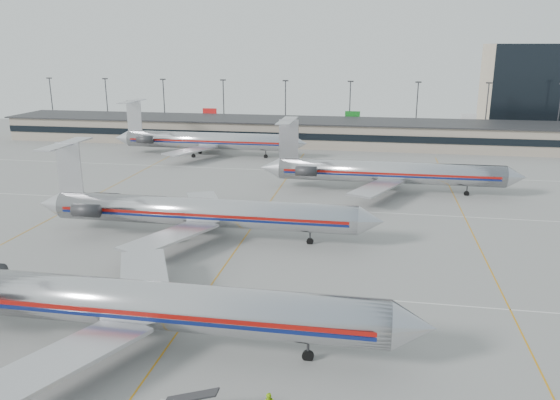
# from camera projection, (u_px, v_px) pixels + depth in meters

# --- Properties ---
(ground) EXTENTS (260.00, 260.00, 0.00)m
(ground) POSITION_uv_depth(u_px,v_px,m) (176.00, 334.00, 47.98)
(ground) COLOR gray
(ground) RESTS_ON ground
(apron_markings) EXTENTS (160.00, 0.15, 0.02)m
(apron_markings) POSITION_uv_depth(u_px,v_px,m) (210.00, 286.00, 57.45)
(apron_markings) COLOR silver
(apron_markings) RESTS_ON ground
(terminal) EXTENTS (162.00, 17.00, 6.25)m
(terminal) POSITION_uv_depth(u_px,v_px,m) (311.00, 132.00, 139.94)
(terminal) COLOR gray
(terminal) RESTS_ON ground
(light_mast_row) EXTENTS (163.60, 0.40, 15.28)m
(light_mast_row) POSITION_uv_depth(u_px,v_px,m) (317.00, 105.00, 151.75)
(light_mast_row) COLOR #38383D
(light_mast_row) RESTS_ON ground
(distant_building) EXTENTS (30.00, 20.00, 25.00)m
(distant_building) POSITION_uv_depth(u_px,v_px,m) (540.00, 89.00, 155.43)
(distant_building) COLOR tan
(distant_building) RESTS_ON ground
(jet_foreground) EXTENTS (50.06, 29.48, 13.10)m
(jet_foreground) POSITION_uv_depth(u_px,v_px,m) (119.00, 301.00, 45.70)
(jet_foreground) COLOR silver
(jet_foreground) RESTS_ON ground
(jet_second_row) EXTENTS (46.84, 27.58, 12.26)m
(jet_second_row) POSITION_uv_depth(u_px,v_px,m) (197.00, 211.00, 71.34)
(jet_second_row) COLOR silver
(jet_second_row) RESTS_ON ground
(jet_third_row) EXTENTS (44.88, 27.60, 12.27)m
(jet_third_row) POSITION_uv_depth(u_px,v_px,m) (384.00, 172.00, 93.74)
(jet_third_row) COLOR silver
(jet_third_row) RESTS_ON ground
(jet_back_row) EXTENTS (45.57, 28.03, 12.46)m
(jet_back_row) POSITION_uv_depth(u_px,v_px,m) (205.00, 140.00, 124.74)
(jet_back_row) COLOR silver
(jet_back_row) RESTS_ON ground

